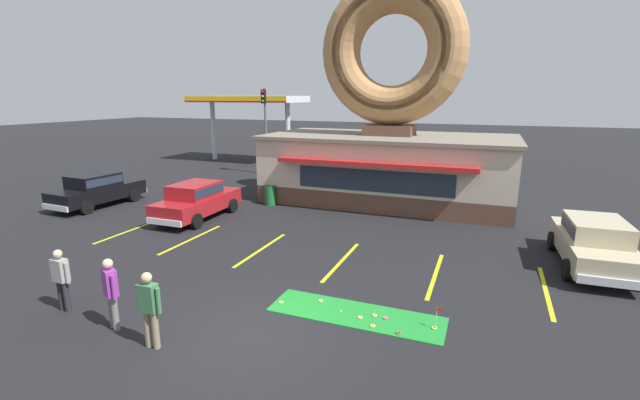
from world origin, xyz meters
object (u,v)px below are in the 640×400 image
Objects in this scene: pedestrian_blue_sweater_man at (149,306)px; trash_bin at (270,195)px; putting_flag_pin at (438,313)px; car_red at (197,199)px; pedestrian_leather_jacket_man at (111,290)px; traffic_light_pole at (265,120)px; pedestrian_hooded_kid at (61,277)px; car_champagne at (594,241)px; car_black at (97,189)px; golf_ball at (341,311)px.

trash_bin is at bearing 106.53° from pedestrian_blue_sweater_man.
car_red reaches higher than putting_flag_pin.
traffic_light_pole reaches higher than pedestrian_leather_jacket_man.
trash_bin is 0.17× the size of traffic_light_pole.
pedestrian_hooded_kid reaches higher than trash_bin.
car_red is 0.99× the size of car_champagne.
pedestrian_hooded_kid is at bearing -76.32° from traffic_light_pole.
pedestrian_hooded_kid is at bearing -164.22° from putting_flag_pin.
pedestrian_blue_sweater_man reaches higher than car_red.
putting_flag_pin is 9.20m from pedestrian_hooded_kid.
car_champagne is 13.80m from pedestrian_leather_jacket_man.
car_red is at bearing -0.02° from car_black.
car_red is 2.66× the size of pedestrian_blue_sweater_man.
car_red and car_champagne have the same top height.
pedestrian_leather_jacket_man is (-6.98, -2.70, 0.52)m from putting_flag_pin.
pedestrian_hooded_kid is 0.94× the size of pedestrian_leather_jacket_man.
putting_flag_pin is at bearing 21.14° from pedestrian_leather_jacket_man.
trash_bin is at bearing 165.56° from car_champagne.
car_champagne reaches higher than trash_bin.
pedestrian_hooded_kid is 1.66× the size of trash_bin.
putting_flag_pin is 21.55m from traffic_light_pole.
car_red reaches higher than golf_ball.
pedestrian_leather_jacket_man reaches higher than putting_flag_pin.
car_red is 2.66× the size of pedestrian_leather_jacket_man.
pedestrian_blue_sweater_man is at bearing -152.09° from putting_flag_pin.
traffic_light_pole is at bearing 102.85° from car_red.
traffic_light_pole reaches higher than car_black.
pedestrian_blue_sweater_man is 1.00× the size of pedestrian_leather_jacket_man.
pedestrian_leather_jacket_man is (9.97, -8.37, 0.09)m from car_black.
putting_flag_pin is at bearing 27.91° from pedestrian_blue_sweater_man.
pedestrian_hooded_kid is at bearing 171.70° from pedestrian_blue_sweater_man.
pedestrian_blue_sweater_man is (-5.61, -2.97, 0.52)m from putting_flag_pin.
traffic_light_pole reaches higher than putting_flag_pin.
pedestrian_blue_sweater_man is 3.27m from pedestrian_hooded_kid.
traffic_light_pole is (-17.51, 10.88, 2.84)m from car_champagne.
putting_flag_pin is 0.32× the size of pedestrian_leather_jacket_man.
car_champagne is at bearing 54.30° from putting_flag_pin.
pedestrian_blue_sweater_man is 1.07× the size of pedestrian_hooded_kid.
car_red is 15.04m from car_champagne.
putting_flag_pin is at bearing -27.27° from car_red.
pedestrian_leather_jacket_man reaches higher than pedestrian_hooded_kid.
pedestrian_leather_jacket_man reaches higher than car_champagne.
golf_ball is at bearing -53.06° from trash_bin.
pedestrian_leather_jacket_man reaches higher than car_black.
putting_flag_pin is 6.93m from car_champagne.
pedestrian_blue_sweater_man is 1.39m from pedestrian_leather_jacket_man.
pedestrian_leather_jacket_man is 20.45m from traffic_light_pole.
pedestrian_hooded_kid is (8.10, -8.17, 0.02)m from car_black.
golf_ball is 0.01× the size of car_champagne.
pedestrian_leather_jacket_man is (-1.37, 0.27, 0.00)m from pedestrian_blue_sweater_man.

